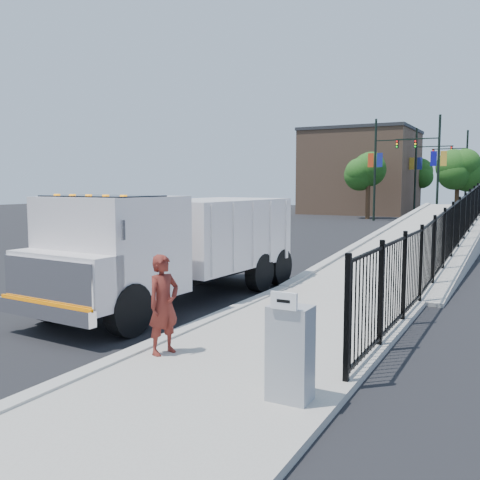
% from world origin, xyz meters
% --- Properties ---
extents(ground, '(120.00, 120.00, 0.00)m').
position_xyz_m(ground, '(0.00, 0.00, 0.00)').
color(ground, black).
rests_on(ground, ground).
extents(sidewalk, '(3.55, 12.00, 0.12)m').
position_xyz_m(sidewalk, '(1.93, -2.00, 0.06)').
color(sidewalk, '#9E998E').
rests_on(sidewalk, ground).
extents(curb, '(0.30, 12.00, 0.16)m').
position_xyz_m(curb, '(0.00, -2.00, 0.08)').
color(curb, '#ADAAA3').
rests_on(curb, ground).
extents(ramp, '(3.95, 24.06, 3.19)m').
position_xyz_m(ramp, '(2.12, 16.00, 0.00)').
color(ramp, '#9E998E').
rests_on(ramp, ground).
extents(iron_fence, '(0.10, 28.00, 1.80)m').
position_xyz_m(iron_fence, '(3.55, 12.00, 0.90)').
color(iron_fence, black).
rests_on(iron_fence, ground).
extents(truck, '(3.03, 8.09, 2.72)m').
position_xyz_m(truck, '(-1.87, 1.41, 1.53)').
color(truck, black).
rests_on(truck, ground).
extents(worker, '(0.54, 0.69, 1.66)m').
position_xyz_m(worker, '(0.50, -2.20, 0.95)').
color(worker, maroon).
rests_on(worker, sidewalk).
extents(utility_cabinet, '(0.55, 0.40, 1.25)m').
position_xyz_m(utility_cabinet, '(3.10, -3.00, 0.75)').
color(utility_cabinet, gray).
rests_on(utility_cabinet, sidewalk).
extents(arrow_sign, '(0.35, 0.04, 0.22)m').
position_xyz_m(arrow_sign, '(3.10, -3.22, 1.48)').
color(arrow_sign, white).
rests_on(arrow_sign, utility_cabinet).
extents(debris, '(0.35, 0.35, 0.09)m').
position_xyz_m(debris, '(1.12, 1.75, 0.16)').
color(debris, silver).
rests_on(debris, sidewalk).
extents(light_pole_0, '(3.77, 0.22, 8.00)m').
position_xyz_m(light_pole_0, '(-4.64, 33.32, 4.36)').
color(light_pole_0, black).
rests_on(light_pole_0, ground).
extents(light_pole_1, '(3.78, 0.22, 8.00)m').
position_xyz_m(light_pole_1, '(-0.45, 32.89, 4.36)').
color(light_pole_1, black).
rests_on(light_pole_1, ground).
extents(light_pole_2, '(3.78, 0.22, 8.00)m').
position_xyz_m(light_pole_2, '(-3.10, 42.14, 4.36)').
color(light_pole_2, black).
rests_on(light_pole_2, ground).
extents(light_pole_3, '(3.78, 0.22, 8.00)m').
position_xyz_m(light_pole_3, '(0.24, 46.14, 4.36)').
color(light_pole_3, black).
rests_on(light_pole_3, ground).
extents(tree_0, '(2.92, 2.92, 5.46)m').
position_xyz_m(tree_0, '(-5.97, 35.29, 3.96)').
color(tree_0, '#382314').
rests_on(tree_0, ground).
extents(tree_1, '(2.85, 2.85, 5.43)m').
position_xyz_m(tree_1, '(0.63, 38.42, 3.96)').
color(tree_1, '#382314').
rests_on(tree_1, ground).
extents(tree_2, '(2.82, 2.82, 5.41)m').
position_xyz_m(tree_2, '(-4.33, 49.40, 3.96)').
color(tree_2, '#382314').
rests_on(tree_2, ground).
extents(building, '(10.00, 10.00, 8.00)m').
position_xyz_m(building, '(-9.00, 44.00, 4.00)').
color(building, '#8C664C').
rests_on(building, ground).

